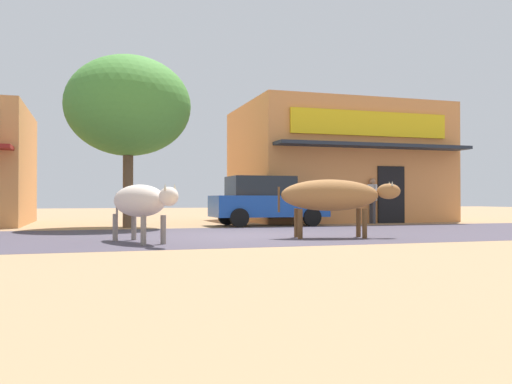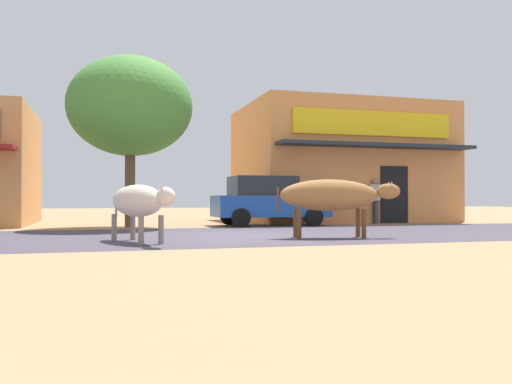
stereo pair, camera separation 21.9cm
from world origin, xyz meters
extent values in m
plane|color=#A27C57|center=(0.00, 0.00, 0.00)|extent=(80.00, 80.00, 0.00)
cube|color=#453D4A|center=(0.00, 0.00, 0.00)|extent=(72.00, 6.79, 0.00)
cube|color=#E18E4D|center=(6.26, 7.70, 2.34)|extent=(7.85, 5.89, 4.67)
cube|color=yellow|center=(6.26, 4.69, 3.64)|extent=(6.28, 0.10, 0.90)
cube|color=#262D38|center=(6.26, 4.30, 2.80)|extent=(7.53, 0.90, 0.12)
cube|color=black|center=(7.11, 4.72, 1.05)|extent=(1.10, 0.06, 2.10)
cylinder|color=brown|center=(-2.42, 4.32, 1.26)|extent=(0.32, 0.32, 2.53)
ellipsoid|color=#478835|center=(-2.42, 4.32, 3.79)|extent=(3.88, 3.88, 3.10)
cube|color=#19469F|center=(2.17, 4.27, 0.65)|extent=(3.79, 1.68, 0.70)
cube|color=#1E2328|center=(1.88, 4.27, 1.32)|extent=(2.08, 1.54, 0.64)
cylinder|color=black|center=(3.40, 5.10, 0.30)|extent=(0.60, 0.18, 0.60)
cylinder|color=black|center=(3.39, 3.43, 0.30)|extent=(0.60, 0.18, 0.60)
cylinder|color=black|center=(0.94, 5.11, 0.30)|extent=(0.60, 0.18, 0.60)
cylinder|color=black|center=(0.94, 3.44, 0.30)|extent=(0.60, 0.18, 0.60)
ellipsoid|color=beige|center=(-2.59, -1.58, 0.86)|extent=(1.30, 2.18, 0.66)
ellipsoid|color=beige|center=(-2.14, -2.80, 0.94)|extent=(0.46, 0.62, 0.36)
cone|color=beige|center=(-2.03, -2.81, 1.12)|extent=(0.06, 0.06, 0.12)
cone|color=beige|center=(-2.22, -2.88, 1.12)|extent=(0.06, 0.06, 0.12)
cylinder|color=gray|center=(-2.16, -2.15, 0.29)|extent=(0.11, 0.11, 0.58)
cylinder|color=gray|center=(-2.56, -2.29, 0.29)|extent=(0.11, 0.11, 0.58)
cylinder|color=gray|center=(-2.63, -0.87, 0.29)|extent=(0.11, 0.11, 0.58)
cylinder|color=gray|center=(-3.03, -1.02, 0.29)|extent=(0.11, 0.11, 0.58)
cylinder|color=gray|center=(-2.97, -0.55, 0.76)|extent=(0.05, 0.05, 0.53)
ellipsoid|color=#9D6838|center=(1.72, -1.55, 0.98)|extent=(2.36, 1.15, 0.72)
ellipsoid|color=#9D6838|center=(3.08, -1.83, 1.07)|extent=(0.60, 0.39, 0.36)
cone|color=beige|center=(3.15, -1.75, 1.25)|extent=(0.06, 0.06, 0.12)
cone|color=beige|center=(3.11, -1.94, 1.25)|extent=(0.06, 0.06, 0.12)
cylinder|color=brown|center=(2.49, -1.46, 0.34)|extent=(0.11, 0.11, 0.67)
cylinder|color=brown|center=(2.39, -1.94, 0.34)|extent=(0.11, 0.11, 0.67)
cylinder|color=brown|center=(1.05, -1.16, 0.34)|extent=(0.11, 0.11, 0.67)
cylinder|color=brown|center=(0.95, -1.65, 0.34)|extent=(0.11, 0.11, 0.67)
cylinder|color=brown|center=(0.56, -1.32, 0.88)|extent=(0.05, 0.05, 0.58)
cylinder|color=#3F3F47|center=(6.29, 4.74, 0.42)|extent=(0.14, 0.14, 0.83)
cylinder|color=#3F3F47|center=(6.29, 4.56, 0.42)|extent=(0.14, 0.14, 0.83)
cube|color=silver|center=(6.29, 4.65, 1.13)|extent=(0.46, 0.47, 0.59)
sphere|color=tan|center=(6.29, 4.65, 1.53)|extent=(0.23, 0.23, 0.23)
cylinder|color=silver|center=(6.29, 4.91, 1.16)|extent=(0.09, 0.09, 0.53)
cylinder|color=silver|center=(6.29, 4.39, 1.16)|extent=(0.09, 0.09, 0.53)
camera|label=1|loc=(-3.54, -12.87, 0.90)|focal=37.89mm
camera|label=2|loc=(-3.33, -12.94, 0.90)|focal=37.89mm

